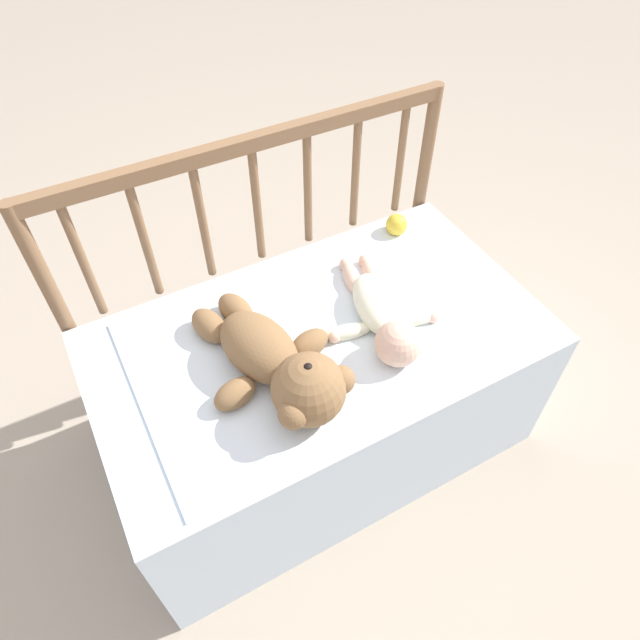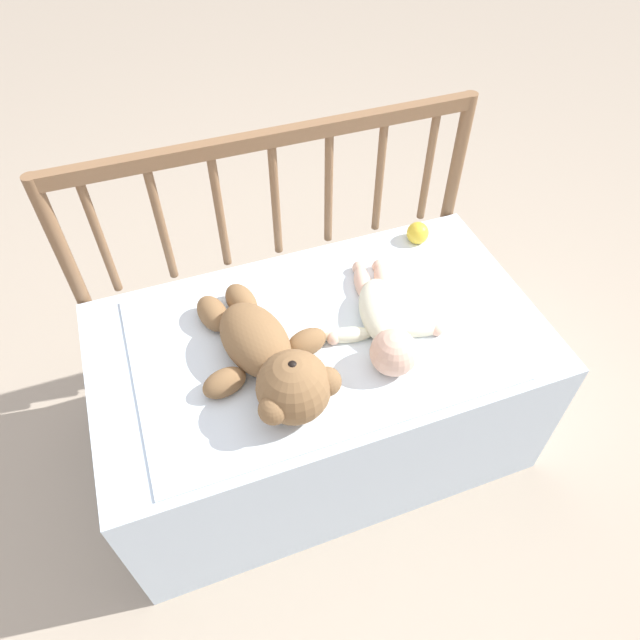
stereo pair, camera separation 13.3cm
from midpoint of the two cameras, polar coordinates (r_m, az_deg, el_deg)
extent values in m
plane|color=tan|center=(1.75, 2.19, -11.52)|extent=(12.00, 12.00, 0.00)
cube|color=silver|center=(1.56, 2.43, -7.23)|extent=(1.09, 0.62, 0.46)
cylinder|color=brown|center=(1.59, -20.00, 0.83)|extent=(0.04, 0.04, 0.83)
cylinder|color=brown|center=(1.82, 14.46, 9.26)|extent=(0.04, 0.04, 0.83)
cube|color=brown|center=(1.39, -2.09, 17.63)|extent=(1.06, 0.03, 0.04)
cylinder|color=brown|center=(1.45, -18.67, 7.47)|extent=(0.02, 0.02, 0.33)
cylinder|color=brown|center=(1.45, -13.03, 8.96)|extent=(0.02, 0.02, 0.33)
cylinder|color=brown|center=(1.46, -7.40, 10.35)|extent=(0.02, 0.02, 0.33)
cylinder|color=brown|center=(1.49, -1.89, 11.60)|extent=(0.02, 0.02, 0.33)
cylinder|color=brown|center=(1.53, 3.41, 12.70)|extent=(0.02, 0.02, 0.33)
cylinder|color=brown|center=(1.59, 8.42, 13.64)|extent=(0.02, 0.02, 0.33)
cylinder|color=brown|center=(1.65, 13.10, 14.41)|extent=(0.02, 0.02, 0.33)
cube|color=white|center=(1.37, 2.26, -2.03)|extent=(0.85, 0.56, 0.01)
ellipsoid|color=olive|center=(1.29, -3.62, -2.14)|extent=(0.19, 0.25, 0.12)
sphere|color=olive|center=(1.19, 0.56, -6.90)|extent=(0.16, 0.16, 0.16)
sphere|color=tan|center=(1.15, 0.58, -5.66)|extent=(0.07, 0.07, 0.07)
sphere|color=black|center=(1.13, 0.59, -4.83)|extent=(0.02, 0.02, 0.02)
sphere|color=olive|center=(1.19, 3.88, -6.35)|extent=(0.06, 0.06, 0.06)
sphere|color=olive|center=(1.15, -1.36, -9.15)|extent=(0.06, 0.06, 0.06)
ellipsoid|color=olive|center=(1.32, 1.51, -2.43)|extent=(0.11, 0.08, 0.06)
ellipsoid|color=olive|center=(1.26, -6.56, -6.43)|extent=(0.11, 0.08, 0.06)
ellipsoid|color=olive|center=(1.41, -5.23, 1.74)|extent=(0.09, 0.13, 0.07)
ellipsoid|color=olive|center=(1.39, -8.00, 0.49)|extent=(0.09, 0.13, 0.07)
ellipsoid|color=#EAEACC|center=(1.39, 8.90, 0.77)|extent=(0.15, 0.23, 0.08)
sphere|color=beige|center=(1.29, 10.32, -3.39)|extent=(0.11, 0.11, 0.11)
ellipsoid|color=#EAEACC|center=(1.40, 12.81, -1.02)|extent=(0.12, 0.07, 0.04)
ellipsoid|color=#EAEACC|center=(1.36, 5.61, -1.66)|extent=(0.12, 0.07, 0.04)
sphere|color=beige|center=(1.41, 14.26, -1.07)|extent=(0.03, 0.03, 0.03)
sphere|color=beige|center=(1.35, 4.16, -1.99)|extent=(0.03, 0.03, 0.03)
ellipsoid|color=beige|center=(1.49, 8.88, 3.71)|extent=(0.07, 0.13, 0.04)
ellipsoid|color=beige|center=(1.48, 6.86, 3.57)|extent=(0.07, 0.13, 0.04)
sphere|color=beige|center=(1.53, 8.40, 5.21)|extent=(0.04, 0.04, 0.04)
sphere|color=beige|center=(1.52, 6.43, 5.08)|extent=(0.04, 0.04, 0.04)
sphere|color=yellow|center=(1.64, 12.07, 8.40)|extent=(0.06, 0.06, 0.06)
camera|label=1|loc=(0.07, -87.13, 3.20)|focal=32.00mm
camera|label=2|loc=(0.07, 92.87, -3.20)|focal=32.00mm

